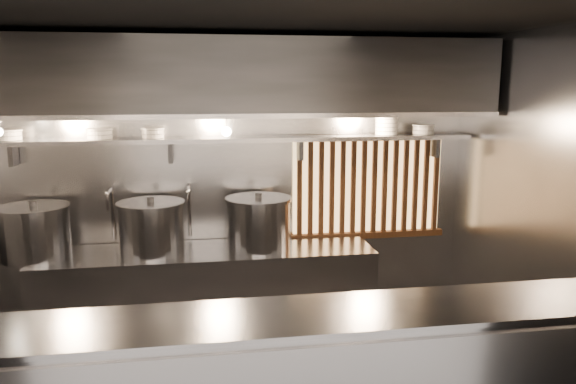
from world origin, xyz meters
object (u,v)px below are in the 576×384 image
object	(u,v)px
pendant_bulb	(226,131)
stock_pot_left	(35,232)
stock_pot_mid	(152,227)
stock_pot_right	(259,223)

from	to	relation	value
pendant_bulb	stock_pot_left	size ratio (longest dim) A/B	0.29
stock_pot_left	stock_pot_mid	size ratio (longest dim) A/B	0.84
stock_pot_mid	stock_pot_right	size ratio (longest dim) A/B	1.16
stock_pot_mid	stock_pot_right	bearing A→B (deg)	-0.44
pendant_bulb	stock_pot_right	size ratio (longest dim) A/B	0.29
stock_pot_left	stock_pot_right	bearing A→B (deg)	-0.38
pendant_bulb	stock_pot_mid	distance (m)	1.07
stock_pot_mid	stock_pot_right	xyz separation A→B (m)	(0.95, -0.01, 0.00)
pendant_bulb	stock_pot_right	bearing A→B (deg)	-16.58
stock_pot_right	stock_pot_mid	bearing A→B (deg)	179.56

